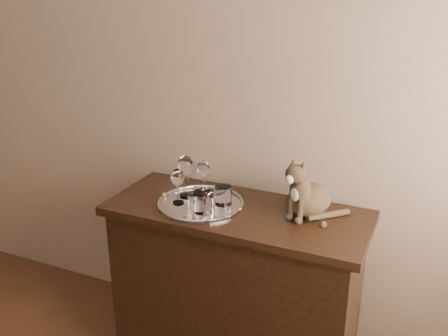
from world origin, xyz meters
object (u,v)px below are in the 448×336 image
Objects in this scene: wine_glass_c at (178,186)px; tumbler_c at (223,195)px; tray at (201,204)px; wine_glass_a at (186,176)px; sideboard at (236,288)px; cat at (310,185)px; tumbler_a at (204,202)px; wine_glass_b at (204,177)px; tumbler_b at (197,203)px.

wine_glass_c is 1.91× the size of tumbler_c.
wine_glass_a reaches higher than tray.
tray is (-0.17, -0.03, 0.43)m from sideboard.
wine_glass_c is at bearing -166.54° from sideboard.
cat reaches higher than sideboard.
tumbler_a is at bearing -112.70° from tumbler_c.
wine_glass_c is 0.16m from tumbler_a.
wine_glass_b and wine_glass_c have the same top height.
tumbler_c is (0.14, -0.07, -0.04)m from wine_glass_b.
wine_glass_a is (-0.27, 0.02, 0.54)m from sideboard.
tumbler_c is at bearing -27.53° from wine_glass_b.
wine_glass_a is at bearing 142.10° from tumbler_a.
wine_glass_b is 0.21m from tumbler_b.
tray is 4.55× the size of tumbler_c.
sideboard is 0.51m from tumbler_a.
wine_glass_a is (-0.10, 0.05, 0.11)m from tray.
sideboard is 0.51m from tumbler_b.
wine_glass_c is at bearing -143.99° from cat.
wine_glass_a is 0.20m from tumbler_b.
tumbler_a is at bearing -13.25° from wine_glass_c.
sideboard is 0.46m from tray.
sideboard is 12.21× the size of tumbler_a.
tumbler_b is at bearing -141.42° from sideboard.
sideboard is at bearing -7.01° from tumbler_c.
wine_glass_c is 0.60m from cat.
tumbler_b is at bearing -22.64° from wine_glass_c.
tumbler_a is at bearing -53.04° from tray.
cat reaches higher than tumbler_c.
cat reaches higher than tray.
tumbler_b is (0.06, -0.20, -0.04)m from wine_glass_b.
tumbler_a is (0.05, -0.07, 0.05)m from tray.
tumbler_c reaches higher than sideboard.
wine_glass_b is at bearing -157.83° from cat.
sideboard is 0.65m from cat.
tray is 0.16m from wine_glass_a.
sideboard is 13.64× the size of tumbler_c.
wine_glass_c reaches higher than tumbler_b.
tumbler_c is (0.07, 0.12, 0.00)m from tumbler_b.
wine_glass_c is 1.71× the size of tumbler_a.
tray is 2.37× the size of wine_glass_b.
sideboard is at bearing 40.84° from tumbler_a.
tumbler_b is 0.14m from tumbler_c.
sideboard is 0.59m from wine_glass_c.
cat reaches higher than tumbler_b.
tumbler_c is (0.10, 0.04, 0.05)m from tray.
sideboard is 7.12× the size of wine_glass_b.
tumbler_a reaches higher than sideboard.
wine_glass_a reaches higher than tumbler_b.
tumbler_c is 0.40m from cat.
wine_glass_b reaches higher than tumbler_c.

